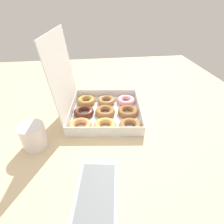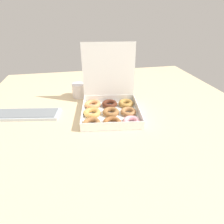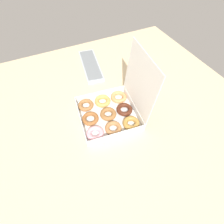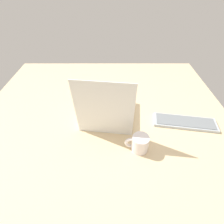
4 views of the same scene
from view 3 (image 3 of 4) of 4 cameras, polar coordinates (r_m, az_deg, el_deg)
The scene contains 4 objects.
ground_plane at distance 109.42cm, azimuth 1.25°, elevation -2.06°, with size 180.00×180.00×2.00cm, color beige.
donut_box at distance 106.67cm, azimuth -0.12°, elevation 0.59°, with size 39.10×41.56×39.54cm.
keyboard at distance 145.81cm, azimuth -7.00°, elevation 14.96°, with size 42.92×19.17×2.20cm.
coffee_mug at distance 126.66cm, azimuth 7.81°, elevation 10.73°, with size 13.70×9.60×10.18cm.
Camera 3 is at (57.77, -29.98, 86.95)cm, focal length 28.00 mm.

